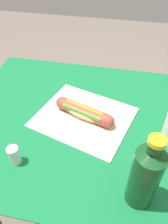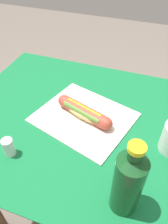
# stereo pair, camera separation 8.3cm
# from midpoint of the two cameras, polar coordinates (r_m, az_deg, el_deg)

# --- Properties ---
(ground_plane) EXTENTS (6.00, 6.00, 0.00)m
(ground_plane) POSITION_cam_midpoint_polar(r_m,az_deg,el_deg) (1.45, 1.81, -22.99)
(ground_plane) COLOR #6B6056
(ground_plane) RESTS_ON ground
(dining_table) EXTENTS (0.98, 0.77, 0.73)m
(dining_table) POSITION_cam_midpoint_polar(r_m,az_deg,el_deg) (0.95, 2.56, -8.83)
(dining_table) COLOR brown
(dining_table) RESTS_ON ground
(paper_wrapper) EXTENTS (0.41, 0.37, 0.01)m
(paper_wrapper) POSITION_cam_midpoint_polar(r_m,az_deg,el_deg) (0.85, 2.80, -1.47)
(paper_wrapper) COLOR silver
(paper_wrapper) RESTS_ON dining_table
(hot_dog) EXTENTS (0.24, 0.12, 0.05)m
(hot_dog) POSITION_cam_midpoint_polar(r_m,az_deg,el_deg) (0.83, 2.82, -0.12)
(hot_dog) COLOR #E5BC75
(hot_dog) RESTS_ON paper_wrapper
(soda_bottle) EXTENTS (0.07, 0.07, 0.25)m
(soda_bottle) POSITION_cam_midpoint_polar(r_m,az_deg,el_deg) (0.57, 15.48, -17.20)
(soda_bottle) COLOR #14471E
(soda_bottle) RESTS_ON dining_table
(salt_shaker) EXTENTS (0.04, 0.04, 0.06)m
(salt_shaker) POSITION_cam_midpoint_polar(r_m,az_deg,el_deg) (0.74, -15.72, -8.82)
(salt_shaker) COLOR silver
(salt_shaker) RESTS_ON dining_table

